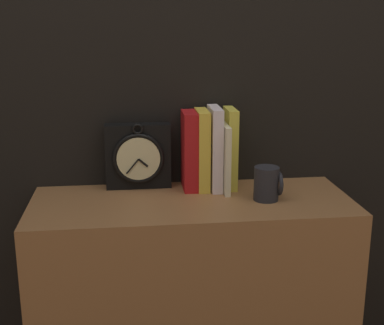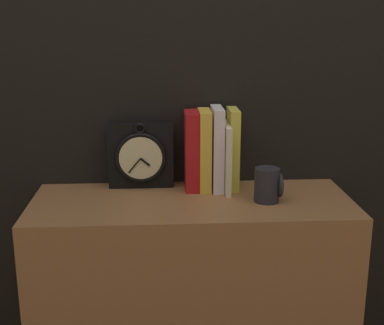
{
  "view_description": "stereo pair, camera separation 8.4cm",
  "coord_description": "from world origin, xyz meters",
  "px_view_note": "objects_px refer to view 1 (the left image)",
  "views": [
    {
      "loc": [
        -0.17,
        -1.42,
        1.31
      ],
      "look_at": [
        0.0,
        0.0,
        0.92
      ],
      "focal_mm": 50.0,
      "sensor_mm": 36.0,
      "label": 1
    },
    {
      "loc": [
        -0.09,
        -1.43,
        1.31
      ],
      "look_at": [
        0.0,
        0.0,
        0.92
      ],
      "focal_mm": 50.0,
      "sensor_mm": 36.0,
      "label": 2
    }
  ],
  "objects_px": {
    "book_slot0_red": "(190,151)",
    "mug": "(268,184)",
    "book_slot4_yellow": "(230,148)",
    "book_slot3_cream": "(224,157)",
    "book_slot2_white": "(215,148)",
    "book_slot1_yellow": "(202,150)",
    "clock": "(138,156)"
  },
  "relations": [
    {
      "from": "book_slot0_red",
      "to": "book_slot4_yellow",
      "type": "height_order",
      "value": "book_slot4_yellow"
    },
    {
      "from": "book_slot1_yellow",
      "to": "book_slot3_cream",
      "type": "distance_m",
      "value": 0.07
    },
    {
      "from": "clock",
      "to": "mug",
      "type": "bearing_deg",
      "value": -23.72
    },
    {
      "from": "clock",
      "to": "book_slot1_yellow",
      "type": "xyz_separation_m",
      "value": [
        0.19,
        -0.03,
        0.02
      ]
    },
    {
      "from": "book_slot2_white",
      "to": "mug",
      "type": "xyz_separation_m",
      "value": [
        0.13,
        -0.12,
        -0.08
      ]
    },
    {
      "from": "book_slot3_cream",
      "to": "clock",
      "type": "bearing_deg",
      "value": 169.59
    },
    {
      "from": "mug",
      "to": "clock",
      "type": "bearing_deg",
      "value": 156.28
    },
    {
      "from": "clock",
      "to": "book_slot2_white",
      "type": "relative_size",
      "value": 0.82
    },
    {
      "from": "book_slot4_yellow",
      "to": "mug",
      "type": "distance_m",
      "value": 0.17
    },
    {
      "from": "book_slot4_yellow",
      "to": "mug",
      "type": "xyz_separation_m",
      "value": [
        0.08,
        -0.13,
        -0.07
      ]
    },
    {
      "from": "book_slot0_red",
      "to": "book_slot3_cream",
      "type": "relative_size",
      "value": 1.16
    },
    {
      "from": "clock",
      "to": "book_slot4_yellow",
      "type": "relative_size",
      "value": 0.84
    },
    {
      "from": "mug",
      "to": "book_slot0_red",
      "type": "bearing_deg",
      "value": 147.29
    },
    {
      "from": "book_slot2_white",
      "to": "book_slot4_yellow",
      "type": "height_order",
      "value": "book_slot2_white"
    },
    {
      "from": "book_slot1_yellow",
      "to": "book_slot3_cream",
      "type": "bearing_deg",
      "value": -16.56
    },
    {
      "from": "book_slot1_yellow",
      "to": "mug",
      "type": "height_order",
      "value": "book_slot1_yellow"
    },
    {
      "from": "clock",
      "to": "book_slot3_cream",
      "type": "xyz_separation_m",
      "value": [
        0.25,
        -0.05,
        0.0
      ]
    },
    {
      "from": "book_slot0_red",
      "to": "mug",
      "type": "height_order",
      "value": "book_slot0_red"
    },
    {
      "from": "clock",
      "to": "book_slot3_cream",
      "type": "height_order",
      "value": "clock"
    },
    {
      "from": "book_slot3_cream",
      "to": "book_slot4_yellow",
      "type": "height_order",
      "value": "book_slot4_yellow"
    },
    {
      "from": "book_slot1_yellow",
      "to": "book_slot4_yellow",
      "type": "distance_m",
      "value": 0.09
    },
    {
      "from": "book_slot0_red",
      "to": "book_slot1_yellow",
      "type": "relative_size",
      "value": 0.98
    },
    {
      "from": "book_slot4_yellow",
      "to": "book_slot3_cream",
      "type": "bearing_deg",
      "value": -136.82
    },
    {
      "from": "book_slot2_white",
      "to": "mug",
      "type": "relative_size",
      "value": 2.56
    },
    {
      "from": "clock",
      "to": "book_slot2_white",
      "type": "height_order",
      "value": "book_slot2_white"
    },
    {
      "from": "book_slot0_red",
      "to": "book_slot2_white",
      "type": "distance_m",
      "value": 0.08
    },
    {
      "from": "book_slot3_cream",
      "to": "mug",
      "type": "height_order",
      "value": "book_slot3_cream"
    },
    {
      "from": "clock",
      "to": "book_slot4_yellow",
      "type": "xyz_separation_m",
      "value": [
        0.28,
        -0.02,
        0.02
      ]
    },
    {
      "from": "clock",
      "to": "mug",
      "type": "relative_size",
      "value": 2.11
    },
    {
      "from": "book_slot2_white",
      "to": "book_slot3_cream",
      "type": "xyz_separation_m",
      "value": [
        0.03,
        -0.01,
        -0.02
      ]
    },
    {
      "from": "book_slot3_cream",
      "to": "book_slot1_yellow",
      "type": "bearing_deg",
      "value": 163.44
    },
    {
      "from": "book_slot3_cream",
      "to": "book_slot4_yellow",
      "type": "distance_m",
      "value": 0.04
    }
  ]
}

